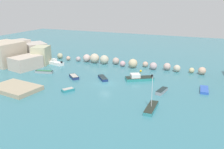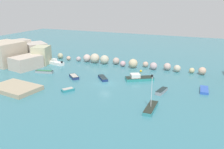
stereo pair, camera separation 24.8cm
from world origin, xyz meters
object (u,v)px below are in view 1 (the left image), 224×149
object	(u,v)px
moored_boat_0	(151,108)
moored_boat_7	(68,90)
moored_boat_1	(204,90)
moored_boat_5	(56,63)
moored_boat_6	(74,77)
channel_buoy	(141,71)
moored_boat_2	(162,91)
moored_boat_4	(138,78)
moored_boat_3	(103,78)
stone_dock	(16,88)
moored_boat_8	(44,72)

from	to	relation	value
moored_boat_0	moored_boat_7	bearing A→B (deg)	-97.33
moored_boat_1	moored_boat_5	world-z (taller)	moored_boat_5
moored_boat_0	moored_boat_6	bearing A→B (deg)	-116.15
channel_buoy	moored_boat_7	bearing A→B (deg)	-117.22
moored_boat_1	moored_boat_7	world-z (taller)	moored_boat_7
moored_boat_1	moored_boat_5	size ratio (longest dim) A/B	0.83
moored_boat_2	moored_boat_5	distance (m)	33.99
moored_boat_4	moored_boat_3	bearing A→B (deg)	-12.12
stone_dock	moored_boat_8	distance (m)	12.46
stone_dock	moored_boat_4	world-z (taller)	moored_boat_4
moored_boat_3	moored_boat_6	size ratio (longest dim) A/B	1.09
moored_boat_2	moored_boat_3	size ratio (longest dim) A/B	0.97
moored_boat_4	moored_boat_6	xyz separation A→B (m)	(-14.54, -4.50, -0.20)
moored_boat_4	moored_boat_6	bearing A→B (deg)	-14.29
moored_boat_7	moored_boat_5	bearing A→B (deg)	72.67
stone_dock	moored_boat_2	xyz separation A→B (m)	(27.91, 10.36, -0.09)
moored_boat_0	moored_boat_1	world-z (taller)	moored_boat_0
moored_boat_3	channel_buoy	bearing A→B (deg)	-76.15
stone_dock	moored_boat_3	world-z (taller)	stone_dock
stone_dock	moored_boat_7	size ratio (longest dim) A/B	3.42
moored_boat_8	moored_boat_7	bearing A→B (deg)	132.27
stone_dock	moored_boat_6	bearing A→B (deg)	60.28
stone_dock	moored_boat_2	bearing A→B (deg)	20.37
moored_boat_1	moored_boat_3	xyz separation A→B (m)	(-22.25, -1.21, 0.04)
moored_boat_0	moored_boat_1	distance (m)	15.04
stone_dock	moored_boat_7	bearing A→B (deg)	20.21
channel_buoy	moored_boat_6	world-z (taller)	moored_boat_6
moored_boat_0	moored_boat_4	distance (m)	15.89
moored_boat_2	moored_boat_8	world-z (taller)	moored_boat_2
moored_boat_4	moored_boat_6	size ratio (longest dim) A/B	1.84
moored_boat_0	moored_boat_1	size ratio (longest dim) A/B	1.34
moored_boat_0	moored_boat_4	size ratio (longest dim) A/B	0.87
moored_boat_1	moored_boat_6	distance (m)	29.15
moored_boat_5	moored_boat_8	size ratio (longest dim) A/B	1.13
moored_boat_0	moored_boat_5	size ratio (longest dim) A/B	1.11
moored_boat_3	moored_boat_8	world-z (taller)	moored_boat_8
moored_boat_1	moored_boat_0	bearing A→B (deg)	-35.08
moored_boat_1	moored_boat_3	world-z (taller)	moored_boat_3
moored_boat_3	moored_boat_7	bearing A→B (deg)	120.41
moored_boat_1	moored_boat_8	distance (m)	38.15
moored_boat_1	moored_boat_5	xyz separation A→B (m)	(-40.28, 5.61, 0.29)
moored_boat_6	channel_buoy	bearing A→B (deg)	81.81
moored_boat_2	moored_boat_5	xyz separation A→B (m)	(-32.50, 9.94, 0.18)
stone_dock	moored_boat_5	size ratio (longest dim) A/B	1.82
moored_boat_8	moored_boat_4	bearing A→B (deg)	175.94
moored_boat_1	moored_boat_4	distance (m)	14.54
moored_boat_4	moored_boat_5	distance (m)	26.14
moored_boat_1	moored_boat_2	size ratio (longest dim) A/B	1.13
moored_boat_3	moored_boat_5	size ratio (longest dim) A/B	0.76
moored_boat_3	moored_boat_7	world-z (taller)	moored_boat_3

